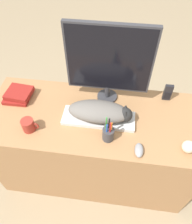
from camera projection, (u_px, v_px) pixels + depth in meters
name	position (u px, v px, depth m)	size (l,w,h in m)	color
ground_plane	(89.00, 201.00, 1.86)	(12.00, 12.00, 0.00)	#998466
desk	(94.00, 147.00, 1.76)	(1.47, 0.61, 0.78)	#9E7047
keyboard	(99.00, 118.00, 1.43)	(0.47, 0.16, 0.02)	silver
cat	(102.00, 112.00, 1.38)	(0.41, 0.18, 0.12)	#66605B
monitor	(109.00, 61.00, 1.33)	(0.54, 0.14, 0.56)	#333338
computer_mouse	(139.00, 150.00, 1.27)	(0.05, 0.10, 0.03)	gray
coffee_mug	(29.00, 125.00, 1.36)	(0.11, 0.08, 0.08)	#9E2D23
pen_cup	(108.00, 134.00, 1.31)	(0.07, 0.07, 0.19)	#38383D
baseball	(188.00, 147.00, 1.26)	(0.08, 0.08, 0.08)	beige
phone	(168.00, 93.00, 1.51)	(0.05, 0.03, 0.13)	black
book_stack	(19.00, 95.00, 1.55)	(0.20, 0.17, 0.06)	maroon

